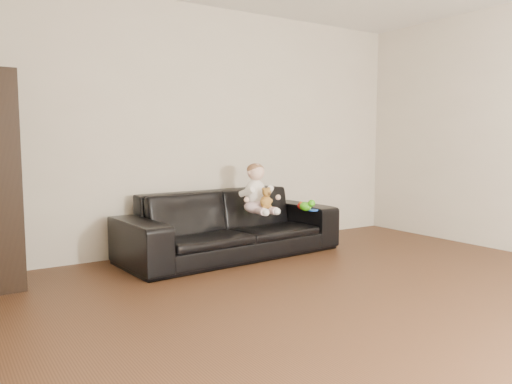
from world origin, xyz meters
TOP-DOWN VIEW (x-y plane):
  - floor at (0.00, 0.00)m, footprint 5.50×5.50m
  - wall_back at (0.00, 2.75)m, footprint 5.00×0.00m
  - sofa at (-0.09, 2.25)m, footprint 2.32×1.04m
  - baby at (0.15, 2.13)m, footprint 0.36×0.44m
  - teddy_bear at (0.16, 1.97)m, footprint 0.13×0.13m
  - toy_green at (0.68, 2.00)m, footprint 0.13×0.15m
  - toy_rattle at (0.72, 2.13)m, footprint 0.09×0.09m
  - toy_blue_disc at (0.75, 1.97)m, footprint 0.13×0.13m

SIDE VIEW (x-z plane):
  - floor at x=0.00m, z-range 0.00..0.00m
  - sofa at x=-0.09m, z-range 0.00..0.66m
  - toy_blue_disc at x=0.75m, z-range 0.43..0.45m
  - toy_rattle at x=0.72m, z-range 0.43..0.51m
  - toy_green at x=0.68m, z-range 0.43..0.53m
  - teddy_bear at x=0.16m, z-range 0.50..0.71m
  - baby at x=0.15m, z-range 0.40..0.92m
  - wall_back at x=0.00m, z-range -1.20..3.80m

